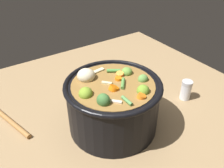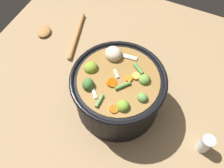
{
  "view_description": "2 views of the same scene",
  "coord_description": "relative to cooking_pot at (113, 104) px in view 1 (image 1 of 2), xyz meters",
  "views": [
    {
      "loc": [
        0.46,
        -0.31,
        0.52
      ],
      "look_at": [
        -0.02,
        0.01,
        0.14
      ],
      "focal_mm": 39.1,
      "sensor_mm": 36.0,
      "label": 1
    },
    {
      "loc": [
        0.33,
        0.14,
        0.72
      ],
      "look_at": [
        0.01,
        -0.02,
        0.13
      ],
      "focal_mm": 38.99,
      "sensor_mm": 36.0,
      "label": 2
    }
  ],
  "objects": [
    {
      "name": "cooking_pot",
      "position": [
        0.0,
        0.0,
        0.0
      ],
      "size": [
        0.28,
        0.28,
        0.18
      ],
      "color": "black",
      "rests_on": "ground_plane"
    },
    {
      "name": "salt_shaker",
      "position": [
        0.03,
        0.29,
        -0.05
      ],
      "size": [
        0.04,
        0.04,
        0.07
      ],
      "color": "silver",
      "rests_on": "ground_plane"
    },
    {
      "name": "ground_plane",
      "position": [
        0.0,
        0.0,
        -0.08
      ],
      "size": [
        1.1,
        1.1,
        0.0
      ],
      "primitive_type": "plane",
      "color": "#8C704C"
    }
  ]
}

